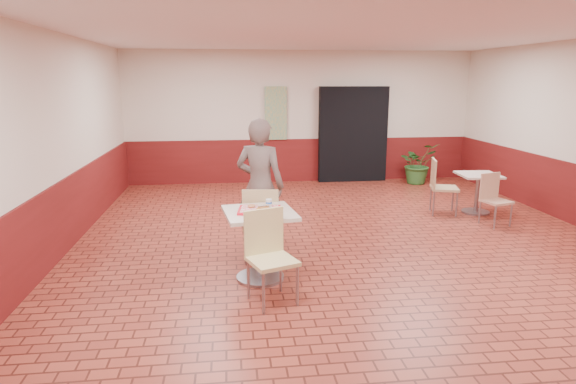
{
  "coord_description": "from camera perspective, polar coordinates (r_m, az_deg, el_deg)",
  "views": [
    {
      "loc": [
        -1.67,
        -6.08,
        2.36
      ],
      "look_at": [
        -0.94,
        -0.13,
        0.95
      ],
      "focal_mm": 30.0,
      "sensor_mm": 36.0,
      "label": 1
    }
  ],
  "objects": [
    {
      "name": "second_table",
      "position": [
        9.27,
        21.56,
        0.59
      ],
      "size": [
        0.68,
        0.68,
        0.71
      ],
      "rotation": [
        0.0,
        0.0,
        -0.07
      ],
      "color": "beige",
      "rests_on": "ground"
    },
    {
      "name": "long_john_donut",
      "position": [
        5.64,
        -2.97,
        -1.8
      ],
      "size": [
        0.17,
        0.12,
        0.05
      ],
      "rotation": [
        0.0,
        0.0,
        0.34
      ],
      "color": "#B67035",
      "rests_on": "serving_tray"
    },
    {
      "name": "wainscot_band",
      "position": [
        6.57,
        8.06,
        -3.34
      ],
      "size": [
        8.0,
        10.0,
        1.0
      ],
      "color": "#5C1211",
      "rests_on": "ground"
    },
    {
      "name": "corridor_doorway",
      "position": [
        11.4,
        7.7,
        6.77
      ],
      "size": [
        1.6,
        0.22,
        2.2
      ],
      "primitive_type": "cube",
      "color": "black",
      "rests_on": "ground"
    },
    {
      "name": "chair_main_front",
      "position": [
        5.21,
        -2.28,
        -7.01
      ],
      "size": [
        0.59,
        0.59,
        1.0
      ],
      "rotation": [
        0.0,
        0.0,
        0.36
      ],
      "color": "#E3CE88",
      "rests_on": "ground"
    },
    {
      "name": "paper_cup",
      "position": [
        5.72,
        -2.28,
        -1.31
      ],
      "size": [
        0.07,
        0.07,
        0.09
      ],
      "rotation": [
        0.0,
        0.0,
        0.12
      ],
      "color": "silver",
      "rests_on": "serving_tray"
    },
    {
      "name": "serving_tray",
      "position": [
        5.66,
        -3.41,
        -2.14
      ],
      "size": [
        0.49,
        0.38,
        0.03
      ],
      "rotation": [
        0.0,
        0.0,
        -0.12
      ],
      "color": "red",
      "rests_on": "main_table"
    },
    {
      "name": "room_shell",
      "position": [
        6.36,
        8.35,
        5.33
      ],
      "size": [
        8.01,
        10.01,
        3.01
      ],
      "color": "maroon",
      "rests_on": "ground"
    },
    {
      "name": "potted_plant",
      "position": [
        11.48,
        15.12,
        3.29
      ],
      "size": [
        1.04,
        0.97,
        0.94
      ],
      "primitive_type": "imported",
      "rotation": [
        0.0,
        0.0,
        0.35
      ],
      "color": "#2A5C25",
      "rests_on": "ground"
    },
    {
      "name": "chair_main_back",
      "position": [
        6.3,
        -3.21,
        -3.39
      ],
      "size": [
        0.51,
        0.51,
        1.0
      ],
      "rotation": [
        0.0,
        0.0,
        3.03
      ],
      "color": "tan",
      "rests_on": "ground"
    },
    {
      "name": "main_table",
      "position": [
        5.74,
        -3.37,
        -4.94
      ],
      "size": [
        0.8,
        0.8,
        0.85
      ],
      "rotation": [
        0.0,
        0.0,
        0.14
      ],
      "color": "beige",
      "rests_on": "ground"
    },
    {
      "name": "promo_poster",
      "position": [
        11.09,
        -1.46,
        9.3
      ],
      "size": [
        0.5,
        0.03,
        1.2
      ],
      "primitive_type": "cube",
      "color": "gray",
      "rests_on": "wainscot_band"
    },
    {
      "name": "chair_second_front",
      "position": [
        8.63,
        23.18,
        -0.47
      ],
      "size": [
        0.48,
        0.48,
        0.85
      ],
      "rotation": [
        0.0,
        0.0,
        0.26
      ],
      "color": "tan",
      "rests_on": "ground"
    },
    {
      "name": "ring_donut",
      "position": [
        5.72,
        -4.35,
        -1.66
      ],
      "size": [
        0.12,
        0.12,
        0.03
      ],
      "primitive_type": "torus",
      "rotation": [
        0.0,
        0.0,
        0.37
      ],
      "color": "#C07546",
      "rests_on": "serving_tray"
    },
    {
      "name": "chair_second_left",
      "position": [
        8.97,
        17.56,
        0.97
      ],
      "size": [
        0.56,
        0.56,
        0.98
      ],
      "rotation": [
        0.0,
        0.0,
        1.3
      ],
      "color": "tan",
      "rests_on": "ground"
    },
    {
      "name": "customer",
      "position": [
        6.61,
        -3.31,
        0.72
      ],
      "size": [
        0.8,
        0.67,
        1.86
      ],
      "primitive_type": "imported",
      "rotation": [
        0.0,
        0.0,
        2.74
      ],
      "color": "#66554F",
      "rests_on": "ground"
    }
  ]
}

